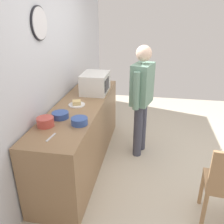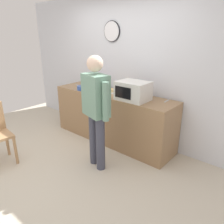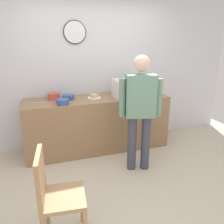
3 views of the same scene
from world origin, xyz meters
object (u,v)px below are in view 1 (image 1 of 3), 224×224
Objects in this scene: salad_bowl at (60,115)px; person_standing at (142,94)px; cereal_bowl at (45,122)px; sandwich_plate at (77,104)px; mixing_bowl at (79,121)px; spoon_utensil at (85,83)px; microwave at (95,83)px; fork_utensil at (51,137)px.

salad_bowl is 0.12× the size of person_standing.
salad_bowl is 0.24m from cereal_bowl.
sandwich_plate is 1.17× the size of mixing_bowl.
sandwich_plate reaches higher than spoon_utensil.
person_standing is at bearing -119.63° from spoon_utensil.
fork_utensil is (-1.45, 0.11, -0.15)m from microwave.
fork_utensil is at bearing 147.88° from person_standing.
cereal_bowl is 1.11× the size of fork_utensil.
cereal_bowl is at bearing 166.75° from sandwich_plate.
microwave reaches higher than sandwich_plate.
microwave is 0.55m from spoon_utensil.
sandwich_plate is at bearing 0.59° from fork_utensil.
fork_utensil is 1.57m from person_standing.
mixing_bowl reaches higher than sandwich_plate.
cereal_bowl is at bearing 105.88° from mixing_bowl.
spoon_utensil is at bearing 9.43° from sandwich_plate.
microwave is 2.94× the size of spoon_utensil.
person_standing reaches higher than microwave.
microwave is at bearing 80.09° from person_standing.
fork_utensil is (-0.34, 0.20, -0.04)m from mixing_bowl.
mixing_bowl is at bearing -175.77° from microwave.
sandwich_plate is 0.13× the size of person_standing.
person_standing is (1.09, -0.99, 0.01)m from cereal_bowl.
sandwich_plate is 0.88m from fork_utensil.
salad_bowl is at bearing 133.47° from person_standing.
spoon_utensil is at bearing 13.47° from mixing_bowl.
spoon_utensil is at bearing 0.59° from cereal_bowl.
mixing_bowl is 0.11× the size of person_standing.
sandwich_plate is at bearing -13.25° from cereal_bowl.
microwave is 2.52× the size of salad_bowl.
salad_bowl reaches higher than spoon_utensil.
mixing_bowl is (-0.54, -0.20, 0.02)m from sandwich_plate.
person_standing reaches higher than cereal_bowl.
person_standing is (0.86, -0.91, 0.02)m from salad_bowl.
microwave is 1.46m from fork_utensil.
cereal_bowl reaches higher than salad_bowl.
cereal_bowl is at bearing 137.62° from person_standing.
person_standing reaches higher than mixing_bowl.
mixing_bowl is (0.10, -0.36, -0.01)m from cereal_bowl.
microwave reaches higher than mixing_bowl.
microwave is 2.26× the size of sandwich_plate.
sandwich_plate is 0.95m from person_standing.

